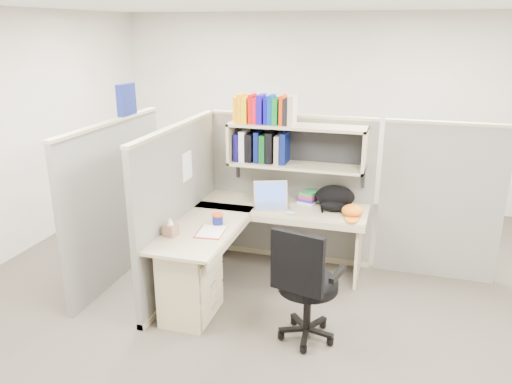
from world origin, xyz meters
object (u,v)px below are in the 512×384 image
(snack_canister, at_px, (218,219))
(task_chair, at_px, (305,302))
(laptop, at_px, (272,195))
(backpack, at_px, (335,198))
(desk, at_px, (217,261))

(snack_canister, distance_m, task_chair, 1.17)
(laptop, relative_size, backpack, 0.89)
(snack_canister, bearing_deg, laptop, 58.71)
(laptop, height_order, snack_canister, laptop)
(backpack, distance_m, task_chair, 1.35)
(snack_canister, bearing_deg, task_chair, -29.48)
(backpack, height_order, task_chair, task_chair)
(backpack, bearing_deg, desk, -131.29)
(backpack, distance_m, snack_canister, 1.23)
(snack_canister, bearing_deg, desk, -72.49)
(backpack, relative_size, snack_canister, 3.74)
(desk, distance_m, backpack, 1.37)
(desk, xyz_separation_m, laptop, (0.31, 0.78, 0.42))
(desk, relative_size, laptop, 4.95)
(desk, height_order, backpack, backpack)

